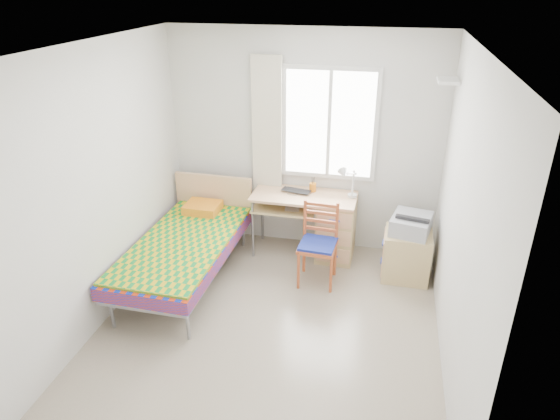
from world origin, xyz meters
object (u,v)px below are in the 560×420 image
(cabinet, at_px, (406,255))
(desk, at_px, (330,224))
(printer, at_px, (411,224))
(chair, at_px, (319,239))
(bed, at_px, (187,244))

(cabinet, bearing_deg, desk, 162.50)
(cabinet, height_order, printer, printer)
(chair, xyz_separation_m, printer, (0.96, 0.30, 0.14))
(desk, distance_m, cabinet, 0.95)
(bed, relative_size, desk, 1.69)
(bed, height_order, chair, chair)
(bed, bearing_deg, desk, 31.13)
(chair, bearing_deg, cabinet, 19.68)
(cabinet, relative_size, printer, 1.04)
(desk, xyz_separation_m, printer, (0.90, -0.26, 0.24))
(bed, height_order, cabinet, bed)
(desk, bearing_deg, chair, -94.52)
(cabinet, bearing_deg, chair, -163.38)
(desk, bearing_deg, cabinet, -17.43)
(bed, bearing_deg, cabinet, 14.38)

